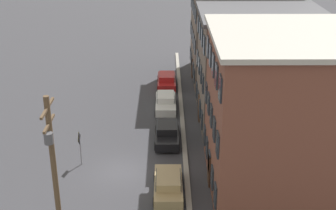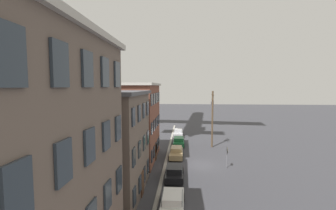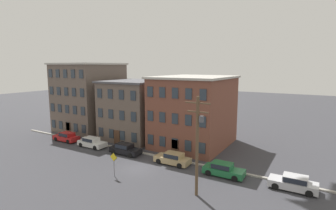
# 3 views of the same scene
# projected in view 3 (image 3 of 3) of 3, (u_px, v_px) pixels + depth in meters

# --- Properties ---
(ground_plane) EXTENTS (200.00, 200.00, 0.00)m
(ground_plane) POSITION_uv_depth(u_px,v_px,m) (138.00, 168.00, 30.62)
(ground_plane) COLOR #38383D
(kerb_strip) EXTENTS (56.00, 0.36, 0.16)m
(kerb_strip) POSITION_uv_depth(u_px,v_px,m) (159.00, 156.00, 34.44)
(kerb_strip) COLOR #9E998E
(kerb_strip) RESTS_ON ground_plane
(apartment_corner) EXTENTS (10.21, 10.72, 12.39)m
(apartment_corner) POSITION_uv_depth(u_px,v_px,m) (90.00, 96.00, 49.01)
(apartment_corner) COLOR #66564C
(apartment_corner) RESTS_ON ground_plane
(apartment_midblock) EXTENTS (9.23, 10.20, 9.52)m
(apartment_midblock) POSITION_uv_depth(u_px,v_px,m) (136.00, 109.00, 43.44)
(apartment_midblock) COLOR #66564C
(apartment_midblock) RESTS_ON ground_plane
(apartment_far) EXTENTS (10.21, 12.33, 10.37)m
(apartment_far) POSITION_uv_depth(u_px,v_px,m) (194.00, 111.00, 39.21)
(apartment_far) COLOR brown
(apartment_far) RESTS_ON ground_plane
(car_red) EXTENTS (4.40, 1.92, 1.43)m
(car_red) POSITION_uv_depth(u_px,v_px,m) (67.00, 137.00, 41.54)
(car_red) COLOR #B21E1E
(car_red) RESTS_ON ground_plane
(car_white) EXTENTS (4.40, 1.92, 1.43)m
(car_white) POSITION_uv_depth(u_px,v_px,m) (92.00, 142.00, 38.58)
(car_white) COLOR silver
(car_white) RESTS_ON ground_plane
(car_black) EXTENTS (4.40, 1.92, 1.43)m
(car_black) POSITION_uv_depth(u_px,v_px,m) (125.00, 149.00, 35.52)
(car_black) COLOR black
(car_black) RESTS_ON ground_plane
(car_tan) EXTENTS (4.40, 1.92, 1.43)m
(car_tan) POSITION_uv_depth(u_px,v_px,m) (173.00, 158.00, 31.84)
(car_tan) COLOR tan
(car_tan) RESTS_ON ground_plane
(car_green) EXTENTS (4.40, 1.92, 1.43)m
(car_green) POSITION_uv_depth(u_px,v_px,m) (223.00, 169.00, 28.46)
(car_green) COLOR #1E6638
(car_green) RESTS_ON ground_plane
(car_silver) EXTENTS (4.40, 1.92, 1.43)m
(car_silver) POSITION_uv_depth(u_px,v_px,m) (294.00, 182.00, 25.18)
(car_silver) COLOR #B7B7BC
(car_silver) RESTS_ON ground_plane
(caution_sign) EXTENTS (1.01, 0.08, 2.63)m
(caution_sign) POSITION_uv_depth(u_px,v_px,m) (114.00, 160.00, 28.26)
(caution_sign) COLOR slate
(caution_sign) RESTS_ON ground_plane
(utility_pole) EXTENTS (2.40, 0.44, 9.22)m
(utility_pole) POSITION_uv_depth(u_px,v_px,m) (198.00, 141.00, 23.48)
(utility_pole) COLOR brown
(utility_pole) RESTS_ON ground_plane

